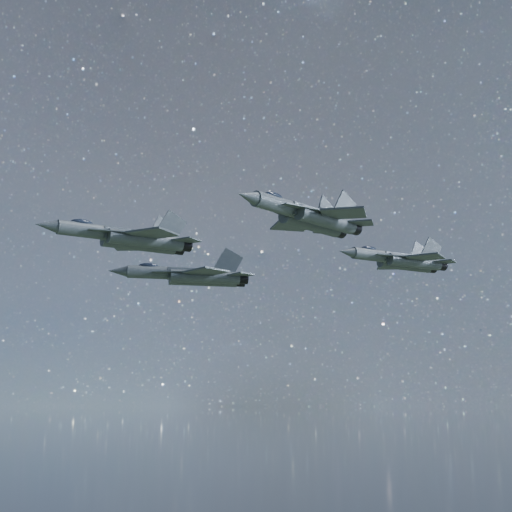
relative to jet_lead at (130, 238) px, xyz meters
name	(u,v)px	position (x,y,z in m)	size (l,w,h in m)	color
jet_lead	(130,238)	(0.00, 0.00, 0.00)	(18.43, 12.91, 4.65)	#323A3E
jet_left	(193,276)	(12.06, 12.88, -1.26)	(19.64, 13.44, 4.93)	#323A3E
jet_right	(310,217)	(16.28, -12.27, 1.32)	(18.45, 12.25, 4.70)	#323A3E
jet_slot	(401,260)	(40.39, 4.51, 1.73)	(18.65, 13.16, 4.72)	#323A3E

